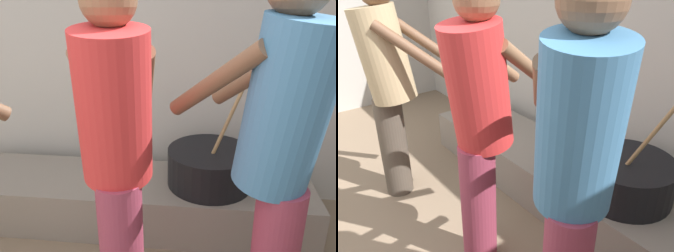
% 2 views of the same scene
% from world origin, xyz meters
% --- Properties ---
extents(block_enclosure_rear, '(5.37, 0.20, 2.49)m').
position_xyz_m(block_enclosure_rear, '(0.00, 2.38, 1.24)').
color(block_enclosure_rear, '#ADA8A0').
rests_on(block_enclosure_rear, ground_plane).
extents(hearth_ledge, '(2.53, 0.60, 0.33)m').
position_xyz_m(hearth_ledge, '(0.26, 1.86, 0.16)').
color(hearth_ledge, slate).
rests_on(hearth_ledge, ground_plane).
extents(cooking_pot_main, '(0.56, 0.56, 0.70)m').
position_xyz_m(cooking_pot_main, '(0.83, 1.87, 0.45)').
color(cooking_pot_main, black).
rests_on(cooking_pot_main, hearth_ledge).
extents(cook_in_red_shirt, '(0.45, 0.72, 1.61)m').
position_xyz_m(cook_in_red_shirt, '(0.42, 1.08, 0.92)').
color(cook_in_red_shirt, '#8C3347').
rests_on(cook_in_red_shirt, ground_plane).
extents(cook_in_tan_shirt, '(0.68, 0.71, 1.60)m').
position_xyz_m(cook_in_tan_shirt, '(-0.52, 0.96, 0.92)').
color(cook_in_tan_shirt, '#4C4238').
rests_on(cook_in_tan_shirt, ground_plane).
extents(cook_in_blue_shirt, '(0.71, 0.71, 1.66)m').
position_xyz_m(cook_in_blue_shirt, '(1.08, 1.05, 0.95)').
color(cook_in_blue_shirt, '#8C3347').
rests_on(cook_in_blue_shirt, ground_plane).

